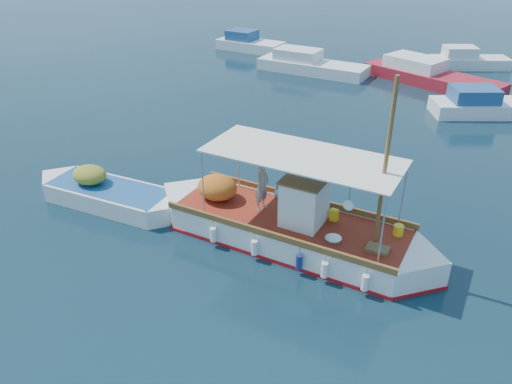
% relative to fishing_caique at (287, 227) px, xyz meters
% --- Properties ---
extents(ground, '(160.00, 160.00, 0.00)m').
position_rel_fishing_caique_xyz_m(ground, '(-0.52, 0.54, -0.57)').
color(ground, black).
rests_on(ground, ground).
extents(fishing_caique, '(10.72, 3.03, 6.54)m').
position_rel_fishing_caique_xyz_m(fishing_caique, '(0.00, 0.00, 0.00)').
color(fishing_caique, white).
rests_on(fishing_caique, ground).
extents(dinghy, '(6.89, 2.24, 1.68)m').
position_rel_fishing_caique_xyz_m(dinghy, '(-7.34, -0.97, -0.22)').
color(dinghy, white).
rests_on(dinghy, ground).
extents(bg_boat_nw, '(8.07, 2.55, 1.80)m').
position_rel_fishing_caique_xyz_m(bg_boat_nw, '(-7.96, 20.68, -0.08)').
color(bg_boat_nw, silver).
rests_on(bg_boat_nw, ground).
extents(bg_boat_n, '(9.89, 5.93, 1.80)m').
position_rel_fishing_caique_xyz_m(bg_boat_n, '(0.30, 21.98, -0.08)').
color(bg_boat_n, maroon).
rests_on(bg_boat_n, ground).
extents(bg_boat_ne, '(6.55, 4.91, 1.80)m').
position_rel_fishing_caique_xyz_m(bg_boat_ne, '(4.47, 17.10, -0.08)').
color(bg_boat_ne, silver).
rests_on(bg_boat_ne, ground).
extents(bg_boat_far_w, '(5.84, 2.50, 1.80)m').
position_rel_fishing_caique_xyz_m(bg_boat_far_w, '(-15.32, 24.76, -0.08)').
color(bg_boat_far_w, silver).
rests_on(bg_boat_far_w, ground).
extents(bg_boat_far_n, '(5.96, 4.40, 1.80)m').
position_rel_fishing_caique_xyz_m(bg_boat_far_n, '(2.07, 27.45, -0.08)').
color(bg_boat_far_n, silver).
rests_on(bg_boat_far_n, ground).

